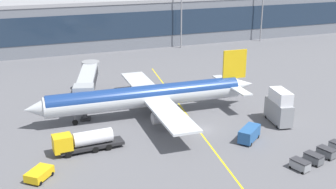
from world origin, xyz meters
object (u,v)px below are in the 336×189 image
at_px(main_airliner, 148,96).
at_px(baggage_cart_2, 326,152).
at_px(catering_lift, 279,107).
at_px(pushback_tug, 40,173).
at_px(fuel_tanker, 84,141).
at_px(baggage_cart_0, 300,165).
at_px(crew_van, 249,133).
at_px(baggage_cart_1, 314,158).

height_order(main_airliner, baggage_cart_2, main_airliner).
bearing_deg(catering_lift, pushback_tug, -173.78).
relative_size(fuel_tanker, pushback_tug, 2.49).
relative_size(fuel_tanker, baggage_cart_0, 3.68).
height_order(crew_van, baggage_cart_0, crew_van).
xyz_separation_m(crew_van, baggage_cart_1, (4.51, -10.13, -0.53)).
relative_size(catering_lift, pushback_tug, 1.63).
height_order(crew_van, baggage_cart_1, crew_van).
xyz_separation_m(crew_van, pushback_tug, (-33.01, -0.09, -0.47)).
bearing_deg(baggage_cart_1, main_airliner, 121.66).
height_order(crew_van, baggage_cart_2, crew_van).
bearing_deg(crew_van, fuel_tanker, 166.90).
bearing_deg(baggage_cart_0, baggage_cart_2, 15.33).
xyz_separation_m(pushback_tug, baggage_cart_2, (40.61, -9.19, -0.07)).
bearing_deg(baggage_cart_0, pushback_tug, 162.46).
relative_size(crew_van, baggage_cart_1, 1.77).
xyz_separation_m(main_airliner, crew_van, (11.83, -16.37, -2.67)).
relative_size(main_airliner, baggage_cart_0, 14.89).
xyz_separation_m(pushback_tug, baggage_cart_0, (34.43, -10.88, -0.07)).
distance_m(main_airliner, fuel_tanker, 17.57).
distance_m(main_airliner, catering_lift, 23.86).
relative_size(catering_lift, baggage_cart_2, 2.41).
height_order(fuel_tanker, baggage_cart_1, fuel_tanker).
bearing_deg(crew_van, catering_lift, 26.86).
height_order(baggage_cart_1, baggage_cart_2, same).
xyz_separation_m(fuel_tanker, baggage_cart_2, (33.43, -15.29, -0.96)).
relative_size(baggage_cart_1, baggage_cart_2, 1.00).
distance_m(crew_van, baggage_cart_0, 11.08).
relative_size(fuel_tanker, catering_lift, 1.53).
height_order(main_airliner, crew_van, main_airliner).
bearing_deg(fuel_tanker, pushback_tug, -139.63).
height_order(crew_van, pushback_tug, crew_van).
relative_size(main_airliner, crew_van, 8.42).
bearing_deg(baggage_cart_1, baggage_cart_2, 15.33).
height_order(crew_van, catering_lift, catering_lift).
xyz_separation_m(baggage_cart_1, baggage_cart_2, (3.09, 0.85, 0.00)).
height_order(main_airliner, catering_lift, main_airliner).
distance_m(crew_van, pushback_tug, 33.02).
xyz_separation_m(fuel_tanker, pushback_tug, (-7.17, -6.10, -0.90)).
bearing_deg(crew_van, baggage_cart_0, -82.63).
distance_m(catering_lift, baggage_cart_0, 17.29).
bearing_deg(pushback_tug, baggage_cart_1, -14.98).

